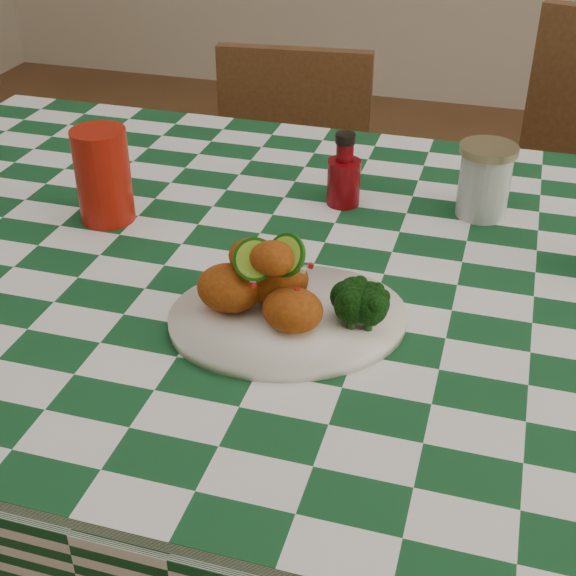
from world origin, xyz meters
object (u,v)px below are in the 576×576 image
(plate, at_px, (288,318))
(red_tumbler, at_px, (103,176))
(wooden_chair_left, at_px, (282,236))
(fried_chicken_pile, at_px, (275,277))
(dining_table, at_px, (310,462))
(mason_jar, at_px, (485,181))
(ketchup_bottle, at_px, (344,170))

(plate, xyz_separation_m, red_tumbler, (-0.36, 0.20, 0.07))
(red_tumbler, bearing_deg, wooden_chair_left, 82.71)
(plate, height_order, fried_chicken_pile, fried_chicken_pile)
(fried_chicken_pile, bearing_deg, red_tumbler, 149.53)
(dining_table, xyz_separation_m, red_tumbler, (-0.35, 0.04, 0.47))
(fried_chicken_pile, bearing_deg, wooden_chair_left, 106.36)
(red_tumbler, distance_m, mason_jar, 0.59)
(dining_table, height_order, wooden_chair_left, wooden_chair_left)
(wooden_chair_left, bearing_deg, dining_table, -75.80)
(plate, height_order, ketchup_bottle, ketchup_bottle)
(plate, relative_size, red_tumbler, 2.05)
(fried_chicken_pile, relative_size, ketchup_bottle, 1.30)
(dining_table, xyz_separation_m, ketchup_bottle, (-0.00, 0.20, 0.45))
(dining_table, xyz_separation_m, wooden_chair_left, (-0.26, 0.71, 0.02))
(fried_chicken_pile, bearing_deg, ketchup_bottle, 89.11)
(ketchup_bottle, xyz_separation_m, wooden_chair_left, (-0.26, 0.51, -0.43))
(dining_table, relative_size, fried_chicken_pile, 10.55)
(fried_chicken_pile, height_order, mason_jar, fried_chicken_pile)
(ketchup_bottle, relative_size, mason_jar, 1.04)
(dining_table, distance_m, fried_chicken_pile, 0.49)
(fried_chicken_pile, xyz_separation_m, red_tumbler, (-0.34, 0.20, 0.01))
(dining_table, bearing_deg, red_tumbler, 172.90)
(mason_jar, bearing_deg, fried_chicken_pile, -120.55)
(mason_jar, height_order, wooden_chair_left, mason_jar)
(fried_chicken_pile, xyz_separation_m, wooden_chair_left, (-0.25, 0.86, -0.44))
(plate, xyz_separation_m, mason_jar, (0.21, 0.38, 0.05))
(fried_chicken_pile, relative_size, wooden_chair_left, 0.19)
(plate, height_order, wooden_chair_left, wooden_chair_left)
(ketchup_bottle, distance_m, mason_jar, 0.22)
(fried_chicken_pile, distance_m, ketchup_bottle, 0.36)
(ketchup_bottle, bearing_deg, wooden_chair_left, 117.02)
(ketchup_bottle, relative_size, wooden_chair_left, 0.15)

